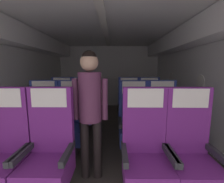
% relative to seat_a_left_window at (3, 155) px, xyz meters
% --- Properties ---
extents(ground, '(3.85, 6.22, 0.02)m').
position_rel_seat_a_left_window_xyz_m(ground, '(0.98, 1.38, -0.51)').
color(ground, '#3D3833').
extents(fuselage_shell, '(3.73, 5.87, 2.24)m').
position_rel_seat_a_left_window_xyz_m(fuselage_shell, '(0.98, 1.64, 1.13)').
color(fuselage_shell, silver).
rests_on(fuselage_shell, ground).
extents(seat_a_left_window, '(0.50, 0.49, 1.20)m').
position_rel_seat_a_left_window_xyz_m(seat_a_left_window, '(0.00, 0.00, 0.00)').
color(seat_a_left_window, '#38383D').
rests_on(seat_a_left_window, ground).
extents(seat_a_left_aisle, '(0.50, 0.49, 1.20)m').
position_rel_seat_a_left_window_xyz_m(seat_a_left_aisle, '(0.48, 0.01, 0.00)').
color(seat_a_left_aisle, '#38383D').
rests_on(seat_a_left_aisle, ground).
extents(seat_a_right_aisle, '(0.50, 0.49, 1.20)m').
position_rel_seat_a_left_window_xyz_m(seat_a_right_aisle, '(1.96, 0.00, 0.00)').
color(seat_a_right_aisle, '#38383D').
rests_on(seat_a_right_aisle, ground).
extents(seat_a_right_window, '(0.50, 0.49, 1.20)m').
position_rel_seat_a_left_window_xyz_m(seat_a_right_window, '(1.49, 0.01, 0.00)').
color(seat_a_right_window, '#38383D').
rests_on(seat_a_right_window, ground).
extents(seat_b_left_window, '(0.50, 0.49, 1.20)m').
position_rel_seat_a_left_window_xyz_m(seat_b_left_window, '(0.00, 0.93, 0.00)').
color(seat_b_left_window, '#38383D').
rests_on(seat_b_left_window, ground).
extents(seat_b_left_aisle, '(0.50, 0.49, 1.20)m').
position_rel_seat_a_left_window_xyz_m(seat_b_left_aisle, '(0.48, 0.93, 0.00)').
color(seat_b_left_aisle, '#38383D').
rests_on(seat_b_left_aisle, ground).
extents(seat_b_right_aisle, '(0.50, 0.49, 1.20)m').
position_rel_seat_a_left_window_xyz_m(seat_b_right_aisle, '(1.96, 0.94, 0.00)').
color(seat_b_right_aisle, '#38383D').
rests_on(seat_b_right_aisle, ground).
extents(seat_b_right_window, '(0.50, 0.49, 1.20)m').
position_rel_seat_a_left_window_xyz_m(seat_b_right_window, '(1.48, 0.91, 0.00)').
color(seat_b_right_window, '#38383D').
rests_on(seat_b_right_window, ground).
extents(seat_c_left_window, '(0.50, 0.49, 1.20)m').
position_rel_seat_a_left_window_xyz_m(seat_c_left_window, '(-0.00, 1.85, 0.00)').
color(seat_c_left_window, '#38383D').
rests_on(seat_c_left_window, ground).
extents(seat_c_left_aisle, '(0.50, 0.49, 1.20)m').
position_rel_seat_a_left_window_xyz_m(seat_c_left_aisle, '(0.47, 1.84, 0.00)').
color(seat_c_left_aisle, '#38383D').
rests_on(seat_c_left_aisle, ground).
extents(seat_c_right_aisle, '(0.50, 0.49, 1.20)m').
position_rel_seat_a_left_window_xyz_m(seat_c_right_aisle, '(1.95, 1.84, 0.00)').
color(seat_c_right_aisle, '#38383D').
rests_on(seat_c_right_aisle, ground).
extents(seat_c_right_window, '(0.50, 0.49, 1.20)m').
position_rel_seat_a_left_window_xyz_m(seat_c_right_window, '(1.50, 1.85, 0.00)').
color(seat_c_right_window, '#38383D').
rests_on(seat_c_right_window, ground).
extents(flight_attendant, '(0.43, 0.28, 1.61)m').
position_rel_seat_a_left_window_xyz_m(flight_attendant, '(0.87, 0.35, 0.49)').
color(flight_attendant, black).
rests_on(flight_attendant, ground).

